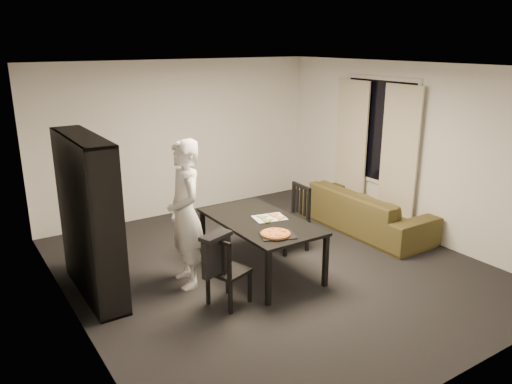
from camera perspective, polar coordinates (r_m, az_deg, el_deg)
room at (r=6.26m, az=2.00°, el=2.21°), size 5.01×5.51×2.61m
window_pane at (r=8.28m, az=13.86°, el=6.78°), size 0.02×1.40×1.60m
window_frame at (r=8.27m, az=13.84°, el=6.78°), size 0.03×1.52×1.72m
curtain_left at (r=7.94m, az=15.98°, el=3.62°), size 0.03×0.70×2.25m
curtain_right at (r=8.64m, az=10.81°, el=5.02°), size 0.03×0.70×2.25m
bookshelf at (r=6.03m, az=-18.52°, el=-2.77°), size 0.35×1.50×1.90m
dining_table at (r=6.38m, az=0.49°, el=-3.75°), size 0.94×1.68×0.70m
chair_left at (r=5.61m, az=-3.71°, el=-8.54°), size 0.50×0.50×0.85m
chair_right at (r=7.13m, az=4.44°, el=-2.39°), size 0.46×0.46×0.94m
draped_jacket at (r=5.44m, az=-4.56°, el=-6.89°), size 0.41×0.27×0.47m
person at (r=6.01m, az=-8.09°, el=-2.53°), size 0.52×0.71×1.81m
baking_tray at (r=5.87m, az=2.46°, el=-4.92°), size 0.49×0.44×0.01m
pepperoni_pizza at (r=5.85m, az=2.25°, el=-4.78°), size 0.35×0.35×0.03m
kitchen_towel at (r=6.42m, az=1.55°, el=-2.97°), size 0.45×0.37×0.01m
pizza_slices at (r=6.40m, az=1.66°, el=-2.94°), size 0.46×0.42×0.01m
sofa at (r=8.05m, az=12.35°, el=-2.02°), size 0.88×2.25×0.66m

